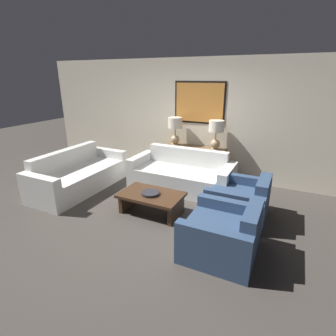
% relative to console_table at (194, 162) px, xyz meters
% --- Properties ---
extents(ground_plane, '(20.00, 20.00, 0.00)m').
position_rel_console_table_xyz_m(ground_plane, '(0.00, -2.17, -0.37)').
color(ground_plane, '#3D3833').
extents(back_wall, '(8.43, 0.12, 2.65)m').
position_rel_console_table_xyz_m(back_wall, '(0.00, 0.28, 0.96)').
color(back_wall, beige).
rests_on(back_wall, ground_plane).
extents(console_table, '(1.43, 0.40, 0.74)m').
position_rel_console_table_xyz_m(console_table, '(0.00, 0.00, 0.00)').
color(console_table, brown).
rests_on(console_table, ground_plane).
extents(table_lamp_left, '(0.32, 0.32, 0.64)m').
position_rel_console_table_xyz_m(table_lamp_left, '(-0.48, 0.00, 0.78)').
color(table_lamp_left, tan).
rests_on(table_lamp_left, console_table).
extents(table_lamp_right, '(0.32, 0.32, 0.64)m').
position_rel_console_table_xyz_m(table_lamp_right, '(0.48, 0.00, 0.78)').
color(table_lamp_right, tan).
rests_on(table_lamp_right, console_table).
extents(couch_by_back_wall, '(2.12, 0.91, 0.80)m').
position_rel_console_table_xyz_m(couch_by_back_wall, '(0.00, -0.71, -0.09)').
color(couch_by_back_wall, silver).
rests_on(couch_by_back_wall, ground_plane).
extents(couch_by_side, '(0.91, 2.12, 0.80)m').
position_rel_console_table_xyz_m(couch_by_side, '(-1.94, -1.66, -0.09)').
color(couch_by_side, silver).
rests_on(couch_by_side, ground_plane).
extents(coffee_table, '(1.07, 0.66, 0.36)m').
position_rel_console_table_xyz_m(coffee_table, '(-0.05, -1.92, -0.10)').
color(coffee_table, '#3D2616').
rests_on(coffee_table, ground_plane).
extents(decorative_bowl, '(0.31, 0.31, 0.04)m').
position_rel_console_table_xyz_m(decorative_bowl, '(-0.05, -1.95, 0.02)').
color(decorative_bowl, '#232328').
rests_on(decorative_bowl, coffee_table).
extents(armchair_near_back_wall, '(0.93, 0.96, 0.74)m').
position_rel_console_table_xyz_m(armchair_near_back_wall, '(1.34, -1.38, -0.10)').
color(armchair_near_back_wall, navy).
rests_on(armchair_near_back_wall, ground_plane).
extents(armchair_near_camera, '(0.93, 0.96, 0.74)m').
position_rel_console_table_xyz_m(armchair_near_camera, '(1.34, -2.46, -0.10)').
color(armchair_near_camera, navy).
rests_on(armchair_near_camera, ground_plane).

